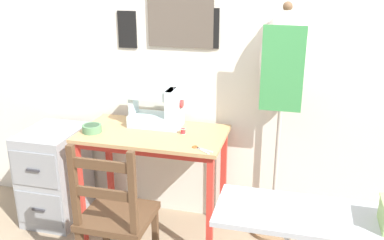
# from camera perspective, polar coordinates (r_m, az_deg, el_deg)

# --- Properties ---
(wall_back) EXTENTS (10.00, 0.07, 2.55)m
(wall_back) POSITION_cam_1_polar(r_m,az_deg,el_deg) (3.04, -3.42, 9.50)
(wall_back) COLOR silver
(wall_back) RESTS_ON ground_plane
(sewing_table) EXTENTS (0.97, 0.54, 0.77)m
(sewing_table) POSITION_cam_1_polar(r_m,az_deg,el_deg) (2.90, -5.28, -3.76)
(sewing_table) COLOR tan
(sewing_table) RESTS_ON ground_plane
(sewing_machine) EXTENTS (0.37, 0.19, 0.29)m
(sewing_machine) POSITION_cam_1_polar(r_m,az_deg,el_deg) (2.94, -4.52, 1.52)
(sewing_machine) COLOR silver
(sewing_machine) RESTS_ON sewing_table
(fabric_bowl) EXTENTS (0.13, 0.13, 0.05)m
(fabric_bowl) POSITION_cam_1_polar(r_m,az_deg,el_deg) (2.93, -13.19, -1.08)
(fabric_bowl) COLOR #56895B
(fabric_bowl) RESTS_ON sewing_table
(scissors) EXTENTS (0.14, 0.10, 0.01)m
(scissors) POSITION_cam_1_polar(r_m,az_deg,el_deg) (2.60, 0.95, -3.82)
(scissors) COLOR silver
(scissors) RESTS_ON sewing_table
(thread_spool_near_machine) EXTENTS (0.04, 0.04, 0.04)m
(thread_spool_near_machine) POSITION_cam_1_polar(r_m,az_deg,el_deg) (2.82, -1.20, -1.51)
(thread_spool_near_machine) COLOR red
(thread_spool_near_machine) RESTS_ON sewing_table
(wooden_chair) EXTENTS (0.40, 0.38, 0.94)m
(wooden_chair) POSITION_cam_1_polar(r_m,az_deg,el_deg) (2.58, -10.14, -12.72)
(wooden_chair) COLOR #513823
(wooden_chair) RESTS_ON ground_plane
(filing_cabinet) EXTENTS (0.38, 0.50, 0.70)m
(filing_cabinet) POSITION_cam_1_polar(r_m,az_deg,el_deg) (3.37, -17.79, -6.97)
(filing_cabinet) COLOR #93999E
(filing_cabinet) RESTS_ON ground_plane
(dress_form) EXTENTS (0.32, 0.32, 1.62)m
(dress_form) POSITION_cam_1_polar(r_m,az_deg,el_deg) (2.80, 12.01, 5.93)
(dress_form) COLOR #846647
(dress_form) RESTS_ON ground_plane
(ironing_board) EXTENTS (1.09, 0.33, 0.84)m
(ironing_board) POSITION_cam_1_polar(r_m,az_deg,el_deg) (1.94, 19.76, -13.46)
(ironing_board) COLOR #ADB2B7
(ironing_board) RESTS_ON ground_plane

